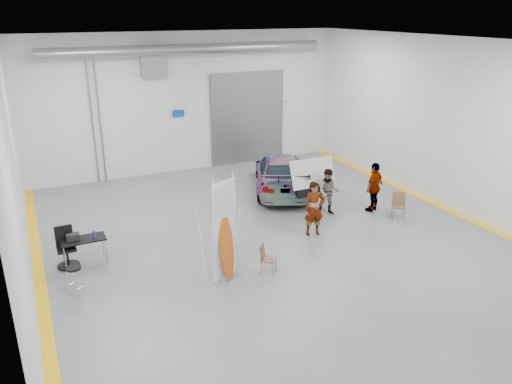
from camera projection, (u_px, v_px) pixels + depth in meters
name	position (u px, v px, depth m)	size (l,w,h in m)	color
ground	(271.00, 237.00, 15.94)	(16.00, 16.00, 0.00)	slate
room_shell	(248.00, 98.00, 16.51)	(14.02, 16.18, 6.01)	silver
sedan_car	(281.00, 172.00, 19.86)	(2.06, 5.05, 1.46)	silver
person_a	(314.00, 209.00, 15.81)	(0.65, 0.43, 1.79)	#855C49
person_b	(329.00, 192.00, 17.47)	(0.81, 0.62, 1.65)	teal
person_c	(374.00, 187.00, 17.71)	(1.05, 0.43, 1.81)	#A66637
surfboard_display	(222.00, 240.00, 12.95)	(0.78, 0.48, 2.98)	white
folding_chair_near	(268.00, 264.00, 13.70)	(0.54, 0.62, 0.82)	brown
folding_chair_far	(398.00, 211.00, 17.20)	(0.60, 0.66, 0.93)	brown
shop_stool	(75.00, 281.00, 12.62)	(0.40, 0.40, 0.78)	black
work_table	(81.00, 239.00, 14.02)	(1.22, 0.62, 0.99)	gray
office_chair	(66.00, 250.00, 13.99)	(0.61, 0.61, 1.15)	black
trunk_lid	(312.00, 170.00, 17.67)	(1.71, 1.04, 0.04)	silver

